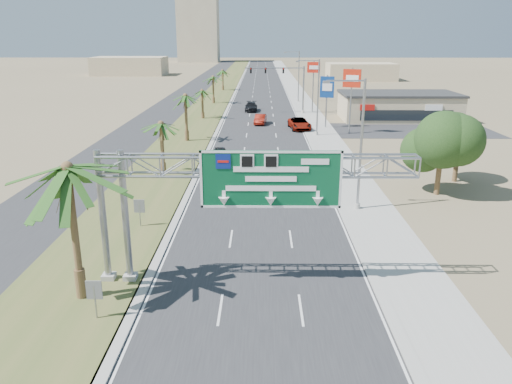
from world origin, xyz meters
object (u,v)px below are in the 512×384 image
at_px(sign_gantry, 240,176).
at_px(pole_sign_red_far, 314,72).
at_px(car_right_lane, 299,124).
at_px(car_left_lane, 219,154).
at_px(palm_near, 67,169).
at_px(pole_sign_blue, 327,89).
at_px(pole_sign_red_near, 352,82).
at_px(signal_mast, 292,85).
at_px(car_far, 251,107).
at_px(store_building, 398,107).
at_px(car_mid_lane, 260,119).

xyz_separation_m(sign_gantry, pole_sign_red_far, (10.06, 63.75, 0.91)).
bearing_deg(car_right_lane, car_left_lane, -124.64).
bearing_deg(palm_near, pole_sign_red_far, 74.51).
bearing_deg(pole_sign_red_far, pole_sign_blue, -88.42).
bearing_deg(pole_sign_red_far, pole_sign_red_near, -81.11).
bearing_deg(car_left_lane, sign_gantry, -85.74).
distance_m(signal_mast, car_far, 8.56).
relative_size(sign_gantry, store_building, 0.93).
bearing_deg(car_left_lane, store_building, 43.66).
distance_m(car_right_lane, pole_sign_red_far, 18.39).
xyz_separation_m(sign_gantry, car_left_lane, (-3.48, 28.18, -5.39)).
height_order(palm_near, pole_sign_red_far, pole_sign_red_far).
relative_size(car_mid_lane, pole_sign_red_far, 0.51).
distance_m(car_left_lane, pole_sign_red_near, 23.62).
xyz_separation_m(car_left_lane, car_mid_lane, (4.38, 22.96, 0.07)).
height_order(sign_gantry, pole_sign_red_far, pole_sign_red_far).
height_order(car_left_lane, pole_sign_blue, pole_sign_blue).
xyz_separation_m(signal_mast, car_mid_lane, (-5.33, -10.91, -4.11)).
bearing_deg(car_far, car_left_lane, -93.63).
relative_size(car_mid_lane, pole_sign_red_near, 0.50).
bearing_deg(car_right_lane, pole_sign_blue, 12.84).
xyz_separation_m(signal_mast, pole_sign_red_far, (3.83, 1.71, 2.12)).
relative_size(car_right_lane, car_far, 1.11).
bearing_deg(pole_sign_red_near, pole_sign_red_far, 98.89).
height_order(palm_near, signal_mast, palm_near).
relative_size(pole_sign_red_near, pole_sign_blue, 1.17).
distance_m(pole_sign_red_near, pole_sign_blue, 5.41).
height_order(car_far, pole_sign_blue, pole_sign_blue).
distance_m(store_building, car_left_lane, 38.53).
bearing_deg(signal_mast, car_far, 158.71).
bearing_deg(car_far, pole_sign_red_near, -55.89).
bearing_deg(pole_sign_blue, store_building, 32.25).
bearing_deg(car_mid_lane, pole_sign_blue, -11.40).
bearing_deg(sign_gantry, pole_sign_blue, 77.70).
height_order(sign_gantry, palm_near, palm_near).
bearing_deg(pole_sign_red_near, car_right_lane, 154.93).
bearing_deg(signal_mast, pole_sign_red_far, 24.01).
distance_m(car_left_lane, pole_sign_red_far, 38.58).
bearing_deg(pole_sign_red_near, pole_sign_blue, 121.22).
bearing_deg(car_right_lane, sign_gantry, -104.27).
xyz_separation_m(sign_gantry, car_mid_lane, (0.91, 51.14, -5.32)).
xyz_separation_m(palm_near, car_far, (7.36, 66.71, -6.16)).
bearing_deg(pole_sign_red_near, car_left_lane, -137.10).
distance_m(car_left_lane, car_far, 36.70).
relative_size(palm_near, pole_sign_red_near, 0.94).
bearing_deg(store_building, car_mid_lane, -167.44).
bearing_deg(pole_sign_red_near, car_mid_lane, 148.74).
bearing_deg(car_far, palm_near, -95.71).
bearing_deg(signal_mast, car_right_lane, -88.77).
distance_m(car_far, pole_sign_blue, 20.67).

